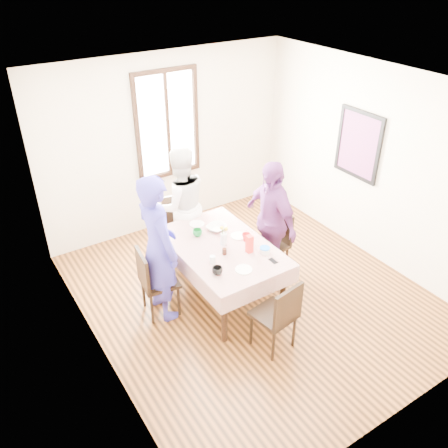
% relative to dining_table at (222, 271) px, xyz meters
% --- Properties ---
extents(ground, '(4.50, 4.50, 0.00)m').
position_rel_dining_table_xyz_m(ground, '(0.34, -0.20, -0.38)').
color(ground, black).
rests_on(ground, ground).
extents(back_wall, '(4.00, 0.00, 4.00)m').
position_rel_dining_table_xyz_m(back_wall, '(0.34, 2.05, 0.98)').
color(back_wall, beige).
rests_on(back_wall, ground).
extents(right_wall, '(0.00, 4.50, 4.50)m').
position_rel_dining_table_xyz_m(right_wall, '(2.34, -0.20, 0.98)').
color(right_wall, beige).
rests_on(right_wall, ground).
extents(window_frame, '(1.02, 0.06, 1.62)m').
position_rel_dining_table_xyz_m(window_frame, '(0.34, 2.03, 1.27)').
color(window_frame, black).
rests_on(window_frame, back_wall).
extents(window_pane, '(0.90, 0.02, 1.50)m').
position_rel_dining_table_xyz_m(window_pane, '(0.34, 2.04, 1.27)').
color(window_pane, white).
rests_on(window_pane, back_wall).
extents(art_poster, '(0.04, 0.76, 0.96)m').
position_rel_dining_table_xyz_m(art_poster, '(2.32, 0.10, 1.18)').
color(art_poster, red).
rests_on(art_poster, right_wall).
extents(dining_table, '(0.96, 1.54, 0.75)m').
position_rel_dining_table_xyz_m(dining_table, '(0.00, 0.00, 0.00)').
color(dining_table, black).
rests_on(dining_table, ground).
extents(tablecloth, '(1.08, 1.66, 0.01)m').
position_rel_dining_table_xyz_m(tablecloth, '(0.00, 0.00, 0.38)').
color(tablecloth, '#510202').
rests_on(tablecloth, dining_table).
extents(chair_left, '(0.47, 0.47, 0.91)m').
position_rel_dining_table_xyz_m(chair_left, '(-0.80, 0.14, 0.08)').
color(chair_left, black).
rests_on(chair_left, ground).
extents(chair_right, '(0.47, 0.47, 0.91)m').
position_rel_dining_table_xyz_m(chair_right, '(0.80, 0.05, 0.08)').
color(chair_right, black).
rests_on(chair_right, ground).
extents(chair_far, '(0.48, 0.48, 0.91)m').
position_rel_dining_table_xyz_m(chair_far, '(0.00, 1.06, 0.08)').
color(chair_far, black).
rests_on(chair_far, ground).
extents(chair_near, '(0.48, 0.48, 0.91)m').
position_rel_dining_table_xyz_m(chair_near, '(0.00, -1.06, 0.08)').
color(chair_near, black).
rests_on(chair_near, ground).
extents(person_left, '(0.46, 0.69, 1.86)m').
position_rel_dining_table_xyz_m(person_left, '(-0.78, 0.14, 0.55)').
color(person_left, '#352E99').
rests_on(person_left, ground).
extents(person_far, '(0.91, 0.75, 1.69)m').
position_rel_dining_table_xyz_m(person_far, '(0.00, 1.04, 0.47)').
color(person_far, white).
rests_on(person_far, ground).
extents(person_right, '(0.44, 1.00, 1.68)m').
position_rel_dining_table_xyz_m(person_right, '(0.78, 0.05, 0.47)').
color(person_right, '#662D6C').
rests_on(person_right, ground).
extents(mug_black, '(0.14, 0.14, 0.09)m').
position_rel_dining_table_xyz_m(mug_black, '(-0.35, -0.45, 0.43)').
color(mug_black, black).
rests_on(mug_black, tablecloth).
extents(mug_flag, '(0.15, 0.15, 0.10)m').
position_rel_dining_table_xyz_m(mug_flag, '(0.32, -0.07, 0.44)').
color(mug_flag, red).
rests_on(mug_flag, tablecloth).
extents(mug_green, '(0.17, 0.17, 0.09)m').
position_rel_dining_table_xyz_m(mug_green, '(-0.14, 0.36, 0.43)').
color(mug_green, '#0C7226').
rests_on(mug_green, tablecloth).
extents(serving_bowl, '(0.31, 0.31, 0.06)m').
position_rel_dining_table_xyz_m(serving_bowl, '(0.14, 0.35, 0.42)').
color(serving_bowl, white).
rests_on(serving_bowl, tablecloth).
extents(juice_carton, '(0.07, 0.07, 0.23)m').
position_rel_dining_table_xyz_m(juice_carton, '(0.21, -0.29, 0.50)').
color(juice_carton, red).
rests_on(juice_carton, tablecloth).
extents(butter_tub, '(0.13, 0.13, 0.06)m').
position_rel_dining_table_xyz_m(butter_tub, '(0.35, -0.41, 0.42)').
color(butter_tub, white).
rests_on(butter_tub, tablecloth).
extents(jam_jar, '(0.06, 0.06, 0.08)m').
position_rel_dining_table_xyz_m(jam_jar, '(-0.07, -0.17, 0.43)').
color(jam_jar, black).
rests_on(jam_jar, tablecloth).
extents(drinking_glass, '(0.07, 0.07, 0.09)m').
position_rel_dining_table_xyz_m(drinking_glass, '(-0.28, -0.24, 0.43)').
color(drinking_glass, silver).
rests_on(drinking_glass, tablecloth).
extents(smartphone, '(0.06, 0.12, 0.01)m').
position_rel_dining_table_xyz_m(smartphone, '(0.33, -0.60, 0.39)').
color(smartphone, black).
rests_on(smartphone, tablecloth).
extents(flower_vase, '(0.08, 0.08, 0.16)m').
position_rel_dining_table_xyz_m(flower_vase, '(0.04, 0.01, 0.46)').
color(flower_vase, silver).
rests_on(flower_vase, tablecloth).
extents(plate_right, '(0.20, 0.20, 0.01)m').
position_rel_dining_table_xyz_m(plate_right, '(0.29, 0.07, 0.39)').
color(plate_right, white).
rests_on(plate_right, tablecloth).
extents(plate_far, '(0.20, 0.20, 0.01)m').
position_rel_dining_table_xyz_m(plate_far, '(-0.00, 0.61, 0.39)').
color(plate_far, white).
rests_on(plate_far, tablecloth).
extents(plate_near, '(0.20, 0.20, 0.01)m').
position_rel_dining_table_xyz_m(plate_near, '(-0.06, -0.55, 0.39)').
color(plate_near, white).
rests_on(plate_near, tablecloth).
extents(butter_lid, '(0.12, 0.12, 0.01)m').
position_rel_dining_table_xyz_m(butter_lid, '(0.35, -0.41, 0.46)').
color(butter_lid, blue).
rests_on(butter_lid, butter_tub).
extents(flower_bunch, '(0.09, 0.09, 0.10)m').
position_rel_dining_table_xyz_m(flower_bunch, '(0.04, 0.01, 0.59)').
color(flower_bunch, yellow).
rests_on(flower_bunch, flower_vase).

